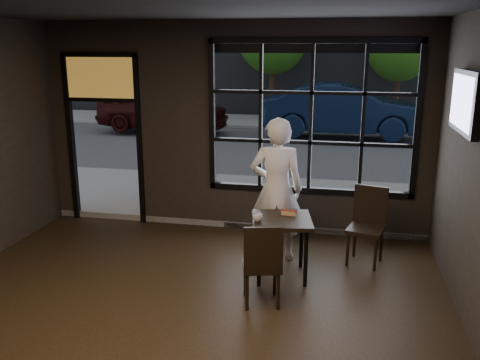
% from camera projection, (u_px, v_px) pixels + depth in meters
% --- Properties ---
extents(floor, '(6.00, 7.00, 0.02)m').
position_uv_depth(floor, '(153.00, 353.00, 4.84)').
color(floor, black).
rests_on(floor, ground).
extents(window_frame, '(3.06, 0.12, 2.28)m').
position_uv_depth(window_frame, '(311.00, 118.00, 7.46)').
color(window_frame, black).
rests_on(window_frame, ground).
extents(stained_transom, '(1.20, 0.06, 0.70)m').
position_uv_depth(stained_transom, '(101.00, 77.00, 7.96)').
color(stained_transom, orange).
rests_on(stained_transom, ground).
extents(street_asphalt, '(60.00, 41.00, 0.04)m').
position_uv_depth(street_asphalt, '(313.00, 100.00, 27.58)').
color(street_asphalt, '#545456').
rests_on(street_asphalt, ground).
extents(cafe_table, '(0.84, 0.84, 0.78)m').
position_uv_depth(cafe_table, '(281.00, 247.00, 6.34)').
color(cafe_table, black).
rests_on(cafe_table, floor).
extents(chair_near, '(0.51, 0.51, 0.98)m').
position_uv_depth(chair_near, '(262.00, 263.00, 5.66)').
color(chair_near, black).
rests_on(chair_near, floor).
extents(chair_window, '(0.55, 0.55, 1.03)m').
position_uv_depth(chair_window, '(366.00, 227.00, 6.69)').
color(chair_window, black).
rests_on(chair_window, floor).
extents(man, '(0.76, 0.55, 1.94)m').
position_uv_depth(man, '(276.00, 190.00, 6.77)').
color(man, white).
rests_on(man, floor).
extents(hotdog, '(0.21, 0.10, 0.06)m').
position_uv_depth(hotdog, '(289.00, 213.00, 6.36)').
color(hotdog, tan).
rests_on(hotdog, cafe_table).
extents(cup, '(0.15, 0.15, 0.10)m').
position_uv_depth(cup, '(258.00, 218.00, 6.12)').
color(cup, silver).
rests_on(cup, cafe_table).
extents(tv, '(0.13, 1.13, 0.66)m').
position_uv_depth(tv, '(466.00, 102.00, 5.36)').
color(tv, black).
rests_on(tv, wall_right).
extents(navy_car, '(4.96, 1.75, 1.63)m').
position_uv_depth(navy_car, '(344.00, 110.00, 15.64)').
color(navy_car, black).
rests_on(navy_car, street_asphalt).
extents(maroon_car, '(4.42, 2.01, 1.47)m').
position_uv_depth(maroon_car, '(163.00, 108.00, 16.75)').
color(maroon_car, black).
rests_on(maroon_car, street_asphalt).
extents(tree_left, '(2.54, 2.54, 4.33)m').
position_uv_depth(tree_left, '(273.00, 40.00, 18.78)').
color(tree_left, '#332114').
rests_on(tree_left, street_asphalt).
extents(tree_right, '(2.23, 2.23, 3.81)m').
position_uv_depth(tree_right, '(400.00, 50.00, 18.01)').
color(tree_right, '#332114').
rests_on(tree_right, street_asphalt).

